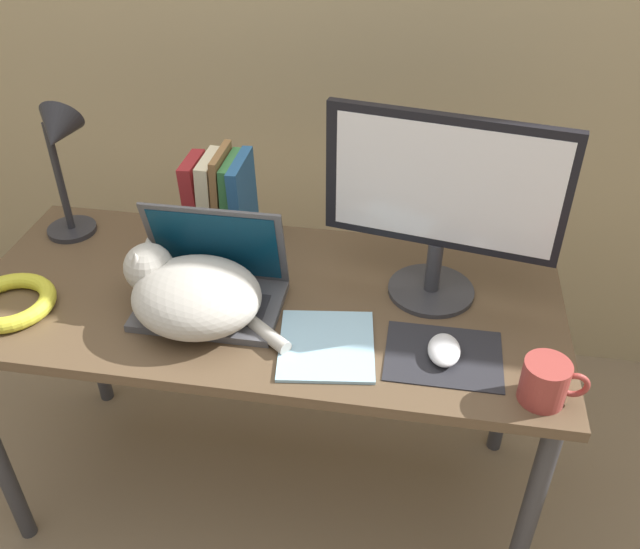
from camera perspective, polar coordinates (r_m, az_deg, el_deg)
name	(u,v)px	position (r m, az deg, el deg)	size (l,w,h in m)	color
desk	(266,320)	(1.68, -4.60, -3.87)	(1.41, 0.63, 0.73)	brown
laptop	(212,286)	(1.59, -9.08, -0.99)	(0.33, 0.23, 0.24)	#4C4C51
cat	(191,293)	(1.53, -10.80, -1.53)	(0.41, 0.28, 0.16)	#B2ADA3
external_monitor	(442,200)	(1.51, 10.22, 6.22)	(0.53, 0.21, 0.45)	#333338
mousepad	(443,356)	(1.48, 10.36, -6.74)	(0.25, 0.19, 0.00)	#232328
computer_mouse	(444,350)	(1.47, 10.41, -6.27)	(0.07, 0.10, 0.03)	silver
book_row	(221,201)	(1.78, -8.35, 6.17)	(0.16, 0.17, 0.26)	maroon
desk_lamp	(60,152)	(1.82, -21.09, 9.57)	(0.17, 0.17, 0.39)	#28282D
cable_coil	(10,302)	(1.73, -24.66, -2.14)	(0.21, 0.21, 0.04)	gold
notepad	(327,345)	(1.48, 0.55, -5.97)	(0.23, 0.25, 0.01)	#99C6E0
mug	(546,382)	(1.41, 18.49, -8.57)	(0.13, 0.09, 0.09)	#993833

